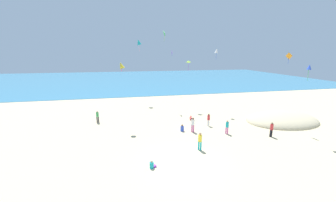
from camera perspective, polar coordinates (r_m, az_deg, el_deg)
ground_plane at (r=26.50m, az=-1.82°, el=-5.91°), size 120.00×120.00×0.00m
ocean_water at (r=71.53m, az=-8.27°, el=6.16°), size 120.00×60.00×0.05m
dune_mound at (r=30.71m, az=29.40°, el=-4.96°), size 9.57×6.70×2.31m
beach_chair_mid_beach at (r=27.48m, az=6.61°, el=-4.75°), size 0.67×0.67×0.53m
person_0 at (r=27.47m, az=-19.21°, el=-3.96°), size 0.34×0.34×1.59m
person_1 at (r=19.06m, az=8.97°, el=-10.78°), size 0.46×0.46×1.71m
person_2 at (r=25.29m, az=11.33°, el=-4.95°), size 0.38×0.38×1.57m
person_3 at (r=24.31m, az=27.10°, el=-6.90°), size 0.34×0.34×1.61m
person_4 at (r=23.11m, az=7.00°, el=-6.35°), size 0.47×0.47×1.70m
person_5 at (r=16.54m, az=-4.51°, el=-17.50°), size 0.61×0.52×0.69m
person_6 at (r=23.50m, az=4.02°, el=-7.72°), size 0.55×0.72×0.81m
person_7 at (r=23.34m, az=16.29°, el=-6.77°), size 0.43×0.43×1.59m
kite_orange at (r=26.89m, az=30.86°, el=10.78°), size 0.24×0.78×1.28m
kite_white at (r=30.67m, az=13.47°, el=13.48°), size 0.77×0.77×1.59m
kite_green at (r=32.83m, az=-1.05°, el=18.40°), size 0.33×0.91×1.65m
kite_teal at (r=36.72m, az=-8.24°, el=16.06°), size 1.06×0.85×2.07m
kite_purple at (r=43.88m, az=1.11°, el=13.40°), size 0.17×0.96×1.22m
kite_blue at (r=24.11m, az=34.92°, el=7.81°), size 0.49×0.46×1.59m
kite_lime at (r=31.65m, az=5.79°, el=10.96°), size 0.72×0.64×1.61m
kite_yellow at (r=23.91m, az=-12.99°, el=9.74°), size 0.82×0.64×1.13m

